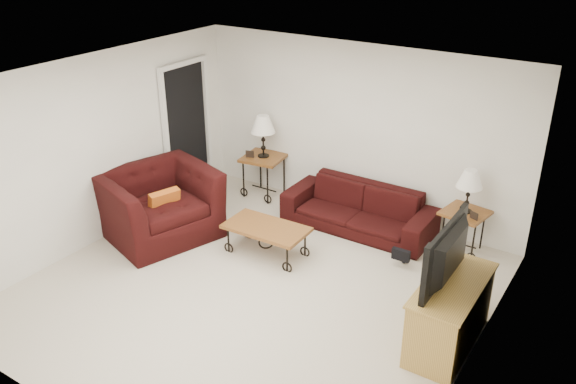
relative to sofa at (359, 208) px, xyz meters
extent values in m
plane|color=beige|center=(-0.32, -2.02, -0.31)|extent=(5.00, 5.00, 0.00)
cube|color=white|center=(-0.32, 0.48, 0.94)|extent=(5.00, 0.02, 2.50)
cube|color=white|center=(-0.32, -4.52, 0.94)|extent=(5.00, 0.02, 2.50)
cube|color=white|center=(-2.82, -2.02, 0.94)|extent=(0.02, 5.00, 2.50)
cube|color=white|center=(2.18, -2.02, 0.94)|extent=(0.02, 5.00, 2.50)
plane|color=white|center=(-0.32, -2.02, 2.19)|extent=(5.00, 5.00, 0.00)
cube|color=black|center=(-2.79, -0.37, 0.71)|extent=(0.08, 0.94, 2.04)
imported|color=black|center=(0.00, 0.00, 0.00)|extent=(2.12, 0.83, 0.62)
cube|color=brown|center=(-1.75, 0.18, 0.02)|extent=(0.68, 0.68, 0.65)
cube|color=brown|center=(1.43, 0.18, -0.02)|extent=(0.61, 0.61, 0.58)
cube|color=black|center=(-1.90, 0.03, 0.40)|extent=(0.13, 0.06, 0.11)
cube|color=black|center=(1.58, 0.03, 0.32)|extent=(0.11, 0.06, 0.10)
cube|color=brown|center=(-0.68, -1.28, -0.11)|extent=(1.09, 0.61, 0.40)
imported|color=black|center=(-2.20, -1.65, 0.16)|extent=(1.63, 1.75, 0.93)
cube|color=orange|center=(-2.05, -1.70, 0.21)|extent=(0.24, 0.44, 0.42)
cube|color=tan|center=(1.91, -1.74, 0.06)|extent=(0.51, 1.22, 0.73)
imported|color=black|center=(1.89, -1.74, 0.74)|extent=(0.14, 1.09, 0.63)
ellipsoid|color=black|center=(0.93, -0.52, -0.08)|extent=(0.43, 0.39, 0.46)
camera|label=1|loc=(3.23, -6.78, 3.74)|focal=37.15mm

